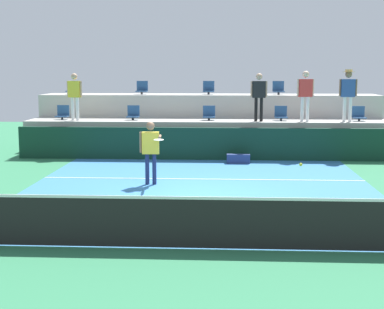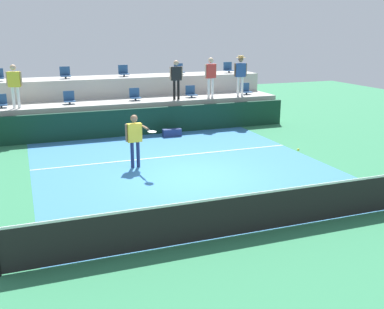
% 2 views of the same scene
% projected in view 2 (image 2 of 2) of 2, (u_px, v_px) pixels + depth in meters
% --- Properties ---
extents(ground_plane, '(40.00, 40.00, 0.00)m').
position_uv_depth(ground_plane, '(193.00, 177.00, 13.50)').
color(ground_plane, '#2D754C').
extents(court_inner_paint, '(9.00, 10.00, 0.01)m').
position_uv_depth(court_inner_paint, '(182.00, 168.00, 14.40)').
color(court_inner_paint, teal).
rests_on(court_inner_paint, ground_plane).
extents(court_service_line, '(9.00, 0.06, 0.00)m').
position_uv_depth(court_service_line, '(169.00, 156.00, 15.66)').
color(court_service_line, white).
rests_on(court_service_line, ground_plane).
extents(tennis_net, '(10.48, 0.08, 1.07)m').
position_uv_depth(tennis_net, '(259.00, 210.00, 9.76)').
color(tennis_net, black).
rests_on(tennis_net, ground_plane).
extents(sponsor_backboard, '(13.00, 0.16, 1.10)m').
position_uv_depth(sponsor_backboard, '(142.00, 122.00, 18.77)').
color(sponsor_backboard, '#0F3323').
rests_on(sponsor_backboard, ground_plane).
extents(seating_tier_lower, '(13.00, 1.80, 1.25)m').
position_uv_depth(seating_tier_lower, '(134.00, 114.00, 19.92)').
color(seating_tier_lower, '#ADAAA3').
rests_on(seating_tier_lower, ground_plane).
extents(seating_tier_upper, '(13.00, 1.80, 2.10)m').
position_uv_depth(seating_tier_upper, '(125.00, 99.00, 21.43)').
color(seating_tier_upper, '#ADAAA3').
rests_on(seating_tier_upper, ground_plane).
extents(stadium_chair_lower_far_left, '(0.44, 0.40, 0.52)m').
position_uv_depth(stadium_chair_lower_far_left, '(1.00, 102.00, 17.84)').
color(stadium_chair_lower_far_left, '#2D2D33').
rests_on(stadium_chair_lower_far_left, seating_tier_lower).
extents(stadium_chair_lower_left, '(0.44, 0.40, 0.52)m').
position_uv_depth(stadium_chair_lower_left, '(69.00, 99.00, 18.72)').
color(stadium_chair_lower_left, '#2D2D33').
rests_on(stadium_chair_lower_left, seating_tier_lower).
extents(stadium_chair_lower_center, '(0.44, 0.40, 0.52)m').
position_uv_depth(stadium_chair_lower_center, '(135.00, 95.00, 19.65)').
color(stadium_chair_lower_center, '#2D2D33').
rests_on(stadium_chair_lower_center, seating_tier_lower).
extents(stadium_chair_lower_right, '(0.44, 0.40, 0.52)m').
position_uv_depth(stadium_chair_lower_right, '(191.00, 92.00, 20.52)').
color(stadium_chair_lower_right, '#2D2D33').
rests_on(stadium_chair_lower_right, seating_tier_lower).
extents(stadium_chair_lower_far_right, '(0.44, 0.40, 0.52)m').
position_uv_depth(stadium_chair_lower_far_right, '(246.00, 90.00, 21.45)').
color(stadium_chair_lower_far_right, '#2D2D33').
rests_on(stadium_chair_lower_far_right, seating_tier_lower).
extents(stadium_chair_upper_left, '(0.44, 0.40, 0.52)m').
position_uv_depth(stadium_chair_upper_left, '(65.00, 74.00, 20.14)').
color(stadium_chair_upper_left, '#2D2D33').
rests_on(stadium_chair_upper_left, seating_tier_upper).
extents(stadium_chair_upper_center, '(0.44, 0.40, 0.52)m').
position_uv_depth(stadium_chair_upper_center, '(124.00, 72.00, 21.03)').
color(stadium_chair_upper_center, '#2D2D33').
rests_on(stadium_chair_upper_center, seating_tier_upper).
extents(stadium_chair_upper_right, '(0.44, 0.40, 0.52)m').
position_uv_depth(stadium_chair_upper_right, '(179.00, 70.00, 21.94)').
color(stadium_chair_upper_right, '#2D2D33').
rests_on(stadium_chair_upper_right, seating_tier_upper).
extents(stadium_chair_upper_far_right, '(0.44, 0.40, 0.52)m').
position_uv_depth(stadium_chair_upper_far_right, '(228.00, 68.00, 22.82)').
color(stadium_chair_upper_far_right, '#2D2D33').
rests_on(stadium_chair_upper_far_right, seating_tier_upper).
extents(tennis_player, '(0.76, 1.17, 1.68)m').
position_uv_depth(tennis_player, '(135.00, 136.00, 14.17)').
color(tennis_player, navy).
rests_on(tennis_player, ground_plane).
extents(spectator_leaning_on_rail, '(0.59, 0.27, 1.68)m').
position_uv_depth(spectator_leaning_on_rail, '(14.00, 82.00, 17.48)').
color(spectator_leaning_on_rail, white).
rests_on(spectator_leaning_on_rail, seating_tier_lower).
extents(spectator_in_grey, '(0.59, 0.22, 1.68)m').
position_uv_depth(spectator_in_grey, '(176.00, 76.00, 19.69)').
color(spectator_in_grey, black).
rests_on(spectator_in_grey, seating_tier_lower).
extents(spectator_in_white, '(0.61, 0.28, 1.76)m').
position_uv_depth(spectator_in_white, '(211.00, 73.00, 20.21)').
color(spectator_in_white, white).
rests_on(spectator_in_white, seating_tier_lower).
extents(spectator_with_hat, '(0.61, 0.46, 1.81)m').
position_uv_depth(spectator_with_hat, '(240.00, 71.00, 20.70)').
color(spectator_with_hat, white).
rests_on(spectator_with_hat, seating_tier_lower).
extents(tennis_ball, '(0.07, 0.07, 0.07)m').
position_uv_depth(tennis_ball, '(298.00, 150.00, 11.95)').
color(tennis_ball, '#CCE033').
extents(equipment_bag, '(0.76, 0.28, 0.30)m').
position_uv_depth(equipment_bag, '(172.00, 133.00, 18.59)').
color(equipment_bag, navy).
rests_on(equipment_bag, ground_plane).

